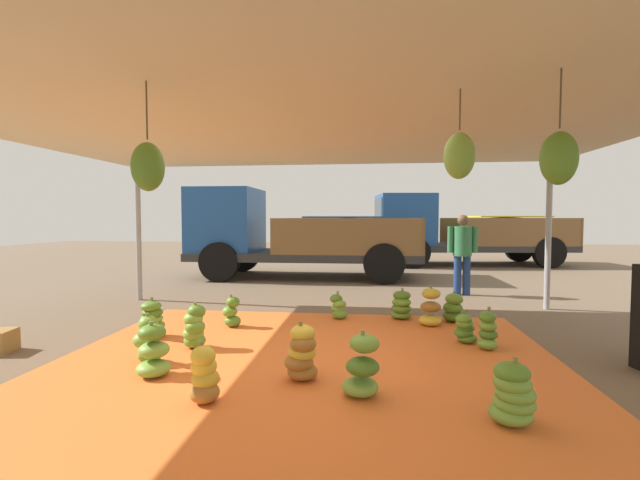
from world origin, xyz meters
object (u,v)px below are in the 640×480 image
(banana_bunch_9, at_px, (302,354))
(banana_bunch_14, at_px, (513,395))
(banana_bunch_10, at_px, (338,307))
(banana_bunch_12, at_px, (362,368))
(banana_bunch_15, at_px, (232,313))
(banana_bunch_11, at_px, (153,320))
(banana_bunch_4, at_px, (153,352))
(cargo_truck_main, at_px, (294,234))
(banana_bunch_2, at_px, (195,328))
(banana_bunch_13, at_px, (488,331))
(banana_bunch_0, at_px, (430,309))
(banana_bunch_7, at_px, (453,309))
(worker_0, at_px, (462,248))
(banana_bunch_8, at_px, (465,329))
(banana_bunch_6, at_px, (204,375))
(cargo_truck_far, at_px, (461,230))
(banana_bunch_5, at_px, (148,341))
(banana_bunch_1, at_px, (401,306))

(banana_bunch_9, bearing_deg, banana_bunch_14, -21.69)
(banana_bunch_10, height_order, banana_bunch_12, banana_bunch_12)
(banana_bunch_15, bearing_deg, banana_bunch_11, -142.51)
(banana_bunch_4, xyz_separation_m, cargo_truck_main, (0.12, 7.48, 0.92))
(banana_bunch_10, bearing_deg, banana_bunch_2, -132.70)
(cargo_truck_main, bearing_deg, banana_bunch_13, -60.46)
(banana_bunch_15, bearing_deg, banana_bunch_0, 8.02)
(banana_bunch_7, height_order, worker_0, worker_0)
(worker_0, bearing_deg, banana_bunch_7, -104.27)
(banana_bunch_7, distance_m, banana_bunch_8, 1.12)
(banana_bunch_7, bearing_deg, banana_bunch_14, -92.85)
(banana_bunch_14, distance_m, worker_0, 5.92)
(banana_bunch_0, relative_size, banana_bunch_4, 1.07)
(banana_bunch_4, height_order, banana_bunch_12, banana_bunch_12)
(banana_bunch_6, relative_size, banana_bunch_7, 1.13)
(cargo_truck_far, bearing_deg, banana_bunch_13, -99.53)
(banana_bunch_8, bearing_deg, banana_bunch_13, -50.98)
(banana_bunch_14, bearing_deg, cargo_truck_main, 111.34)
(banana_bunch_5, distance_m, worker_0, 6.52)
(banana_bunch_10, height_order, banana_bunch_14, banana_bunch_14)
(banana_bunch_4, distance_m, banana_bunch_13, 3.85)
(banana_bunch_0, distance_m, cargo_truck_main, 5.93)
(banana_bunch_9, distance_m, banana_bunch_11, 2.57)
(banana_bunch_0, distance_m, banana_bunch_9, 2.83)
(banana_bunch_1, xyz_separation_m, cargo_truck_main, (-2.56, 4.70, 0.95))
(banana_bunch_10, relative_size, cargo_truck_far, 0.07)
(banana_bunch_10, bearing_deg, cargo_truck_main, 108.23)
(banana_bunch_5, xyz_separation_m, banana_bunch_15, (0.42, 1.65, -0.03))
(banana_bunch_4, xyz_separation_m, banana_bunch_11, (-0.71, 1.34, -0.01))
(banana_bunch_10, relative_size, banana_bunch_11, 0.79)
(banana_bunch_15, bearing_deg, banana_bunch_8, -7.70)
(banana_bunch_6, bearing_deg, banana_bunch_1, 59.96)
(cargo_truck_main, xyz_separation_m, cargo_truck_far, (5.16, 3.72, 0.01))
(banana_bunch_7, relative_size, banana_bunch_13, 0.91)
(banana_bunch_1, distance_m, banana_bunch_15, 2.63)
(banana_bunch_5, height_order, banana_bunch_10, banana_bunch_5)
(banana_bunch_0, bearing_deg, banana_bunch_9, -123.47)
(banana_bunch_1, relative_size, banana_bunch_15, 1.02)
(banana_bunch_8, relative_size, cargo_truck_main, 0.07)
(banana_bunch_15, bearing_deg, cargo_truck_far, 60.92)
(banana_bunch_0, relative_size, banana_bunch_15, 1.23)
(banana_bunch_2, distance_m, banana_bunch_15, 1.08)
(worker_0, bearing_deg, banana_bunch_8, -100.87)
(banana_bunch_10, bearing_deg, banana_bunch_7, -0.95)
(banana_bunch_8, distance_m, banana_bunch_12, 2.25)
(banana_bunch_5, xyz_separation_m, cargo_truck_far, (5.53, 10.84, 0.92))
(banana_bunch_4, relative_size, worker_0, 0.33)
(banana_bunch_5, height_order, banana_bunch_14, banana_bunch_5)
(banana_bunch_4, distance_m, cargo_truck_main, 7.54)
(banana_bunch_1, bearing_deg, banana_bunch_11, -156.96)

